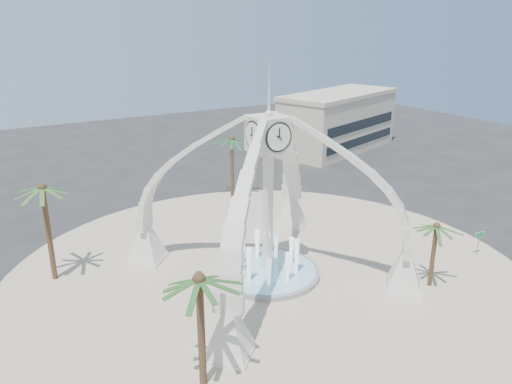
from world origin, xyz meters
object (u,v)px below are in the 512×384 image
clock_tower (268,195)px  palm_east (437,227)px  fountain (267,272)px  palm_south (199,281)px  street_sign (479,238)px  palm_north (232,140)px  palm_west (42,189)px

clock_tower → palm_east: clock_tower is taller
fountain → clock_tower: bearing=-90.0°
clock_tower → fountain: 6.20m
palm_east → palm_south: size_ratio=0.75×
palm_south → street_sign: bearing=5.3°
fountain → street_sign: (16.70, -6.12, 1.32)m
fountain → palm_south: bearing=-137.8°
palm_east → palm_north: palm_north is taller
clock_tower → palm_east: size_ratio=3.32×
clock_tower → palm_west: (-14.11, 7.73, 0.69)m
palm_west → palm_south: size_ratio=1.12×
fountain → palm_east: bearing=-38.8°
clock_tower → fountain: size_ratio=2.24×
clock_tower → street_sign: size_ratio=7.98×
clock_tower → palm_south: clock_tower is taller
palm_east → palm_south: (-18.80, -1.03, 1.60)m
clock_tower → palm_south: (-9.44, -8.55, -0.19)m
palm_west → clock_tower: bearing=-28.7°
palm_north → street_sign: palm_north is taller
palm_north → palm_south: (-15.53, -25.49, -0.21)m
palm_east → clock_tower: bearing=141.2°
palm_east → street_sign: 8.08m
palm_north → palm_south: size_ratio=1.03×
fountain → palm_east: (9.36, -7.52, 4.42)m
street_sign → palm_north: bearing=130.6°
palm_north → palm_east: bearing=-82.4°
palm_east → palm_south: palm_south is taller
palm_east → palm_west: size_ratio=0.67×
palm_north → palm_south: palm_north is taller
palm_north → street_sign: size_ratio=3.29×
palm_east → street_sign: bearing=10.8°
clock_tower → palm_west: bearing=151.3°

